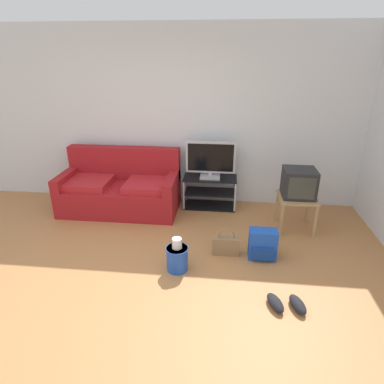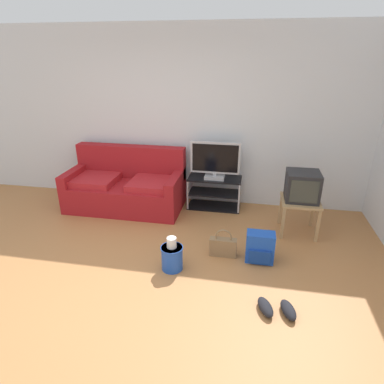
{
  "view_description": "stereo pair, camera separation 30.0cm",
  "coord_description": "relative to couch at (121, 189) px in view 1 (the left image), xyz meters",
  "views": [
    {
      "loc": [
        0.94,
        -2.62,
        2.27
      ],
      "look_at": [
        0.53,
        1.22,
        0.63
      ],
      "focal_mm": 30.6,
      "sensor_mm": 36.0,
      "label": 1
    },
    {
      "loc": [
        1.24,
        -2.58,
        2.27
      ],
      "look_at": [
        0.53,
        1.22,
        0.63
      ],
      "focal_mm": 30.6,
      "sensor_mm": 36.0,
      "label": 2
    }
  ],
  "objects": [
    {
      "name": "ground_plane",
      "position": [
        0.67,
        -1.94,
        -0.34
      ],
      "size": [
        9.0,
        9.8,
        0.02
      ],
      "primitive_type": "cube",
      "color": "#B27542"
    },
    {
      "name": "wall_back",
      "position": [
        0.67,
        0.51,
        1.02
      ],
      "size": [
        9.0,
        0.1,
        2.7
      ],
      "primitive_type": "cube",
      "color": "silver",
      "rests_on": "ground_plane"
    },
    {
      "name": "couch",
      "position": [
        0.0,
        0.0,
        0.0
      ],
      "size": [
        1.78,
        0.88,
        0.92
      ],
      "color": "maroon",
      "rests_on": "ground_plane"
    },
    {
      "name": "tv_stand",
      "position": [
        1.38,
        0.21,
        -0.08
      ],
      "size": [
        0.82,
        0.4,
        0.49
      ],
      "color": "black",
      "rests_on": "ground_plane"
    },
    {
      "name": "flat_tv",
      "position": [
        1.38,
        0.19,
        0.45
      ],
      "size": [
        0.75,
        0.22,
        0.57
      ],
      "color": "#B2B2B7",
      "rests_on": "tv_stand"
    },
    {
      "name": "side_table",
      "position": [
        2.6,
        -0.37,
        0.07
      ],
      "size": [
        0.5,
        0.5,
        0.48
      ],
      "color": "tan",
      "rests_on": "ground_plane"
    },
    {
      "name": "crt_tv",
      "position": [
        2.6,
        -0.36,
        0.34
      ],
      "size": [
        0.42,
        0.4,
        0.38
      ],
      "color": "#232326",
      "rests_on": "side_table"
    },
    {
      "name": "backpack",
      "position": [
        2.09,
        -1.16,
        -0.15
      ],
      "size": [
        0.33,
        0.26,
        0.37
      ],
      "rotation": [
        0.0,
        0.0,
        0.04
      ],
      "color": "blue",
      "rests_on": "ground_plane"
    },
    {
      "name": "handbag",
      "position": [
        1.65,
        -1.13,
        -0.2
      ],
      "size": [
        0.33,
        0.11,
        0.36
      ],
      "rotation": [
        0.0,
        0.0,
        0.32
      ],
      "color": "olive",
      "rests_on": "ground_plane"
    },
    {
      "name": "cleaning_bucket",
      "position": [
        1.11,
        -1.5,
        -0.16
      ],
      "size": [
        0.25,
        0.25,
        0.4
      ],
      "color": "blue",
      "rests_on": "ground_plane"
    },
    {
      "name": "sneakers_pair",
      "position": [
        2.25,
        -2.0,
        -0.29
      ],
      "size": [
        0.41,
        0.3,
        0.09
      ],
      "color": "black",
      "rests_on": "ground_plane"
    }
  ]
}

